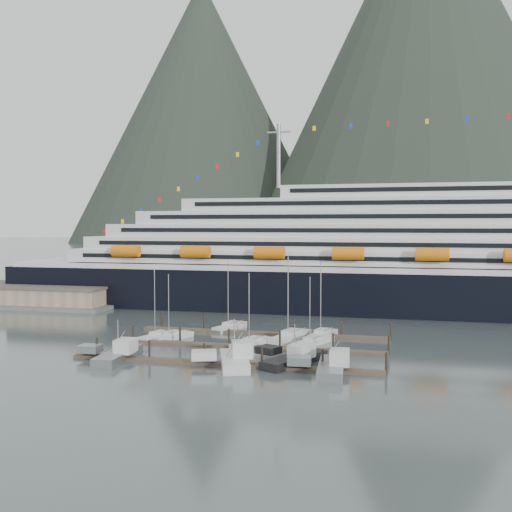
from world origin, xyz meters
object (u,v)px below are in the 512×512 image
object	(u,v)px
sailboat_a	(172,337)
trawler_a	(117,354)
sailboat_c	(252,344)
sailboat_g	(291,337)
sailboat_d	(313,342)
sailboat_f	(322,335)
trawler_c	(294,358)
trawler_b	(233,359)
sailboat_e	(231,327)
cruise_ship	(442,262)
sailboat_b	(158,336)
warehouse	(35,297)
trawler_d	(330,366)

from	to	relation	value
sailboat_a	trawler_a	distance (m)	17.84
sailboat_c	sailboat_g	bearing A→B (deg)	-13.01
sailboat_d	sailboat_f	xyz separation A→B (m)	(0.74, 6.62, 0.04)
trawler_c	trawler_b	bearing A→B (deg)	137.89
sailboat_d	sailboat_e	bearing A→B (deg)	83.26
cruise_ship	trawler_c	bearing A→B (deg)	-112.01
sailboat_b	trawler_c	distance (m)	30.93
warehouse	sailboat_c	size ratio (longest dim) A/B	3.49
sailboat_f	trawler_c	size ratio (longest dim) A/B	1.12
cruise_ship	trawler_b	size ratio (longest dim) A/B	16.89
sailboat_a	sailboat_d	world-z (taller)	sailboat_a
warehouse	trawler_c	distance (m)	91.13
sailboat_b	sailboat_g	bearing A→B (deg)	-60.21
cruise_ship	sailboat_d	world-z (taller)	cruise_ship
cruise_ship	trawler_b	distance (m)	73.54
sailboat_b	sailboat_f	size ratio (longest dim) A/B	0.89
sailboat_d	trawler_d	world-z (taller)	sailboat_d
sailboat_a	sailboat_b	distance (m)	2.65
sailboat_a	sailboat_g	world-z (taller)	sailboat_g
trawler_c	sailboat_d	bearing A→B (deg)	23.11
cruise_ship	sailboat_e	bearing A→B (deg)	-140.47
sailboat_c	trawler_d	size ratio (longest dim) A/B	1.10
trawler_b	trawler_d	size ratio (longest dim) A/B	1.03
trawler_b	trawler_d	bearing A→B (deg)	-111.92
sailboat_f	trawler_c	xyz separation A→B (m)	(-1.39, -21.73, 0.42)
sailboat_d	trawler_d	size ratio (longest dim) A/B	1.03
sailboat_d	sailboat_g	bearing A→B (deg)	75.83
sailboat_d	warehouse	bearing A→B (deg)	91.62
sailboat_b	trawler_b	size ratio (longest dim) A/B	1.06
sailboat_d	trawler_d	bearing A→B (deg)	-139.74
cruise_ship	trawler_c	world-z (taller)	cruise_ship
warehouse	sailboat_a	xyz separation A→B (m)	(52.11, -34.29, -1.84)
warehouse	sailboat_b	size ratio (longest dim) A/B	3.49
sailboat_f	sailboat_a	bearing A→B (deg)	118.89
trawler_a	sailboat_c	bearing A→B (deg)	-53.74
sailboat_g	trawler_d	xyz separation A→B (m)	(9.98, -22.91, 0.45)
sailboat_a	sailboat_e	size ratio (longest dim) A/B	0.87
sailboat_b	trawler_c	world-z (taller)	sailboat_b
sailboat_a	sailboat_f	xyz separation A→B (m)	(26.56, 7.75, 0.03)
sailboat_e	trawler_d	size ratio (longest dim) A/B	1.18
sailboat_c	sailboat_d	world-z (taller)	sailboat_c
sailboat_e	sailboat_f	size ratio (longest dim) A/B	0.96
cruise_ship	trawler_d	xyz separation A→B (m)	(-18.74, -65.29, -11.14)
cruise_ship	sailboat_g	world-z (taller)	cruise_ship
sailboat_b	sailboat_g	size ratio (longest dim) A/B	0.83
trawler_a	sailboat_g	bearing A→B (deg)	-49.19
trawler_d	sailboat_d	bearing A→B (deg)	11.07
trawler_b	sailboat_d	bearing A→B (deg)	-45.57
warehouse	sailboat_d	size ratio (longest dim) A/B	3.72
sailboat_g	trawler_b	distance (m)	22.75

